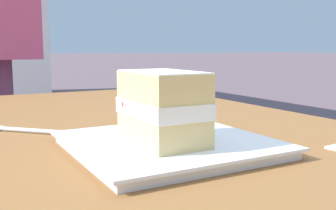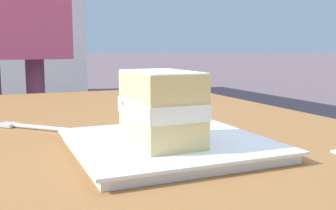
{
  "view_description": "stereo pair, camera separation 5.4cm",
  "coord_description": "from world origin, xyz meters",
  "px_view_note": "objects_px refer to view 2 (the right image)",
  "views": [
    {
      "loc": [
        -0.55,
        0.27,
        0.87
      ],
      "look_at": [
        -0.08,
        0.01,
        0.8
      ],
      "focal_mm": 42.31,
      "sensor_mm": 36.0,
      "label": 1
    },
    {
      "loc": [
        -0.57,
        0.22,
        0.87
      ],
      "look_at": [
        -0.08,
        0.01,
        0.8
      ],
      "focal_mm": 42.31,
      "sensor_mm": 36.0,
      "label": 2
    }
  ],
  "objects_px": {
    "patio_table": "(154,199)",
    "dessert_plate": "(168,144)",
    "cake_slice": "(161,107)",
    "dessert_fork": "(33,127)"
  },
  "relations": [
    {
      "from": "patio_table",
      "to": "dessert_plate",
      "type": "bearing_deg",
      "value": 173.82
    },
    {
      "from": "cake_slice",
      "to": "patio_table",
      "type": "bearing_deg",
      "value": -14.95
    },
    {
      "from": "patio_table",
      "to": "dessert_plate",
      "type": "relative_size",
      "value": 5.64
    },
    {
      "from": "cake_slice",
      "to": "dessert_fork",
      "type": "height_order",
      "value": "cake_slice"
    },
    {
      "from": "patio_table",
      "to": "cake_slice",
      "type": "bearing_deg",
      "value": 165.05
    },
    {
      "from": "dessert_plate",
      "to": "cake_slice",
      "type": "relative_size",
      "value": 2.04
    },
    {
      "from": "patio_table",
      "to": "dessert_plate",
      "type": "height_order",
      "value": "dessert_plate"
    },
    {
      "from": "patio_table",
      "to": "cake_slice",
      "type": "xyz_separation_m",
      "value": [
        -0.09,
        0.03,
        0.17
      ]
    },
    {
      "from": "cake_slice",
      "to": "dessert_fork",
      "type": "relative_size",
      "value": 0.97
    },
    {
      "from": "patio_table",
      "to": "dessert_fork",
      "type": "xyz_separation_m",
      "value": [
        0.15,
        0.17,
        0.11
      ]
    }
  ]
}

